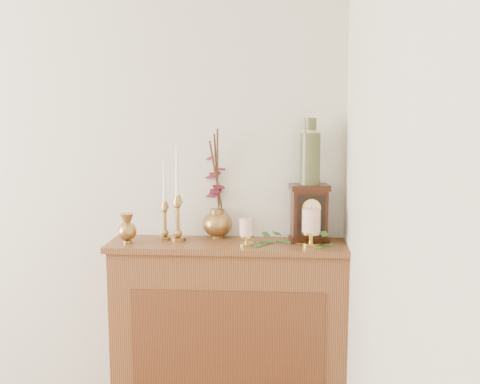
# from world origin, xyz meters

# --- Properties ---
(console_shelf) EXTENTS (1.24, 0.34, 0.93)m
(console_shelf) POSITION_xyz_m (1.40, 2.10, 0.44)
(console_shelf) COLOR brown
(console_shelf) RESTS_ON ground
(candlestick_left) EXTENTS (0.07, 0.07, 0.41)m
(candlestick_left) POSITION_xyz_m (1.06, 2.15, 1.06)
(candlestick_left) COLOR #AB7F44
(candlestick_left) RESTS_ON console_shelf
(candlestick_center) EXTENTS (0.08, 0.08, 0.49)m
(candlestick_center) POSITION_xyz_m (1.13, 2.11, 1.09)
(candlestick_center) COLOR #AB7F44
(candlestick_center) RESTS_ON console_shelf
(bud_vase) EXTENTS (0.10, 0.10, 0.15)m
(bud_vase) POSITION_xyz_m (0.89, 2.03, 1.01)
(bud_vase) COLOR #AB7F44
(bud_vase) RESTS_ON console_shelf
(ginger_jar) EXTENTS (0.23, 0.25, 0.58)m
(ginger_jar) POSITION_xyz_m (1.32, 2.25, 1.19)
(ginger_jar) COLOR #AB7F44
(ginger_jar) RESTS_ON console_shelf
(pillar_candle_left) EXTENTS (0.08, 0.08, 0.15)m
(pillar_candle_left) POSITION_xyz_m (1.49, 2.03, 1.01)
(pillar_candle_left) COLOR gold
(pillar_candle_left) RESTS_ON console_shelf
(pillar_candle_right) EXTENTS (0.10, 0.10, 0.20)m
(pillar_candle_right) POSITION_xyz_m (1.82, 2.06, 1.03)
(pillar_candle_right) COLOR gold
(pillar_candle_right) RESTS_ON console_shelf
(ivy_garland) EXTENTS (0.40, 0.15, 0.07)m
(ivy_garland) POSITION_xyz_m (1.75, 2.10, 0.94)
(ivy_garland) COLOR #366125
(ivy_garland) RESTS_ON console_shelf
(mantel_clock) EXTENTS (0.21, 0.16, 0.30)m
(mantel_clock) POSITION_xyz_m (1.81, 2.16, 1.08)
(mantel_clock) COLOR black
(mantel_clock) RESTS_ON console_shelf
(ceramic_vase) EXTENTS (0.10, 0.10, 0.34)m
(ceramic_vase) POSITION_xyz_m (1.81, 2.16, 1.38)
(ceramic_vase) COLOR #162D24
(ceramic_vase) RESTS_ON mantel_clock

